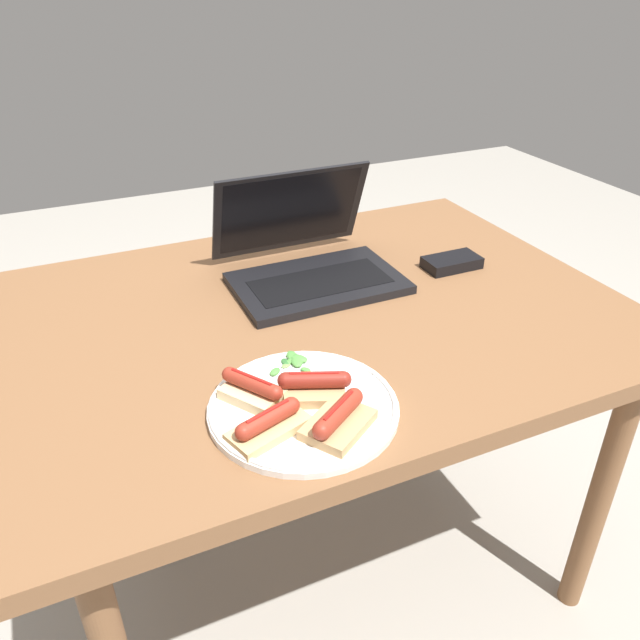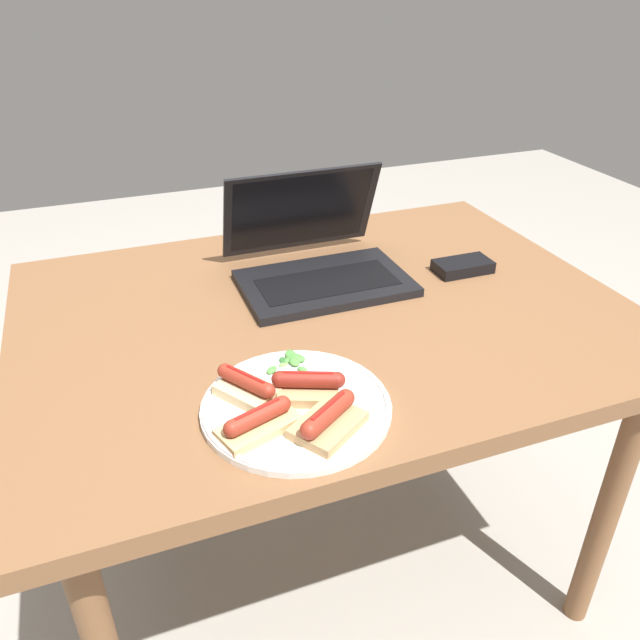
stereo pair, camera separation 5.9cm
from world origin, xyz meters
The scene contains 10 objects.
ground_plane centered at (0.00, 0.00, 0.00)m, with size 6.00×6.00×0.00m, color #9E998E.
desk centered at (0.00, 0.00, 0.66)m, with size 1.18×0.88×0.73m.
laptop centered at (0.03, 0.13, 0.77)m, with size 0.34×0.30×0.22m.
plate centered at (-0.15, -0.28, 0.74)m, with size 0.29×0.29×0.02m.
sausage_toast_left centered at (-0.22, -0.32, 0.76)m, with size 0.13×0.09×0.04m.
sausage_toast_middle centered at (-0.22, -0.23, 0.76)m, with size 0.10×0.11×0.04m.
sausage_toast_right centered at (-0.13, -0.26, 0.76)m, with size 0.11×0.10×0.04m.
sausage_toast_extra centered at (-0.13, -0.35, 0.76)m, with size 0.13×0.12×0.04m.
salad_pile centered at (-0.13, -0.17, 0.75)m, with size 0.08×0.07×0.01m.
external_drive centered at (0.34, 0.05, 0.75)m, with size 0.12×0.07×0.02m.
Camera 1 is at (-0.44, -0.97, 1.34)m, focal length 35.00 mm.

